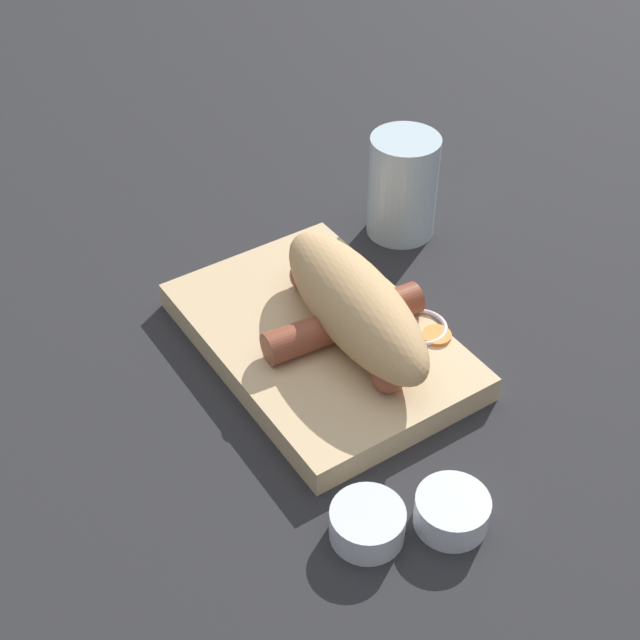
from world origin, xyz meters
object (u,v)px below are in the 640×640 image
object	(u,v)px
bread_roll	(354,304)
condiment_cup_far	(452,512)
condiment_cup_near	(367,525)
food_tray	(320,340)
drink_glass	(403,186)
sausage	(344,322)

from	to	relation	value
bread_roll	condiment_cup_far	distance (m)	0.18
condiment_cup_near	food_tray	bearing A→B (deg)	156.49
bread_roll	drink_glass	world-z (taller)	drink_glass
bread_roll	food_tray	bearing A→B (deg)	-134.00
food_tray	condiment_cup_near	world-z (taller)	same
food_tray	drink_glass	xyz separation A→B (m)	(-0.10, 0.16, 0.04)
food_tray	sausage	bearing A→B (deg)	37.60
bread_roll	sausage	world-z (taller)	bread_roll
sausage	drink_glass	distance (m)	0.19
bread_roll	sausage	xyz separation A→B (m)	(-0.00, -0.01, -0.02)
bread_roll	condiment_cup_far	bearing A→B (deg)	-12.93
food_tray	condiment_cup_far	xyz separation A→B (m)	(0.19, -0.02, -0.00)
food_tray	drink_glass	bearing A→B (deg)	122.18
bread_roll	drink_glass	distance (m)	0.18
bread_roll	sausage	bearing A→B (deg)	-111.89
bread_roll	condiment_cup_near	distance (m)	0.18
condiment_cup_near	drink_glass	xyz separation A→B (m)	(-0.27, 0.23, 0.04)
sausage	condiment_cup_near	distance (m)	0.18
sausage	bread_roll	bearing A→B (deg)	68.11
bread_roll	condiment_cup_near	xyz separation A→B (m)	(0.15, -0.09, -0.04)
condiment_cup_near	sausage	bearing A→B (deg)	150.64
bread_roll	condiment_cup_far	world-z (taller)	bread_roll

